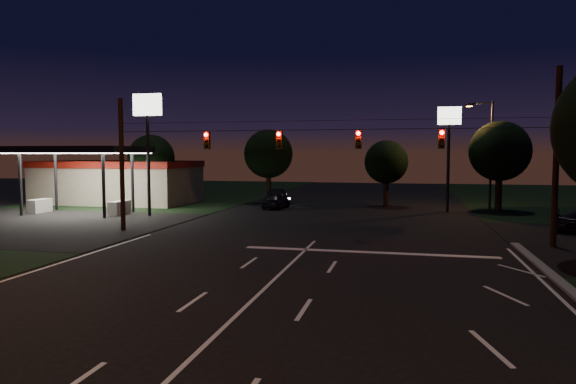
% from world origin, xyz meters
% --- Properties ---
extents(ground, '(140.00, 140.00, 0.00)m').
position_xyz_m(ground, '(0.00, 0.00, 0.00)').
color(ground, black).
rests_on(ground, ground).
extents(cross_street_left, '(20.00, 16.00, 0.02)m').
position_xyz_m(cross_street_left, '(-20.00, 16.00, 0.00)').
color(cross_street_left, black).
rests_on(cross_street_left, ground).
extents(stop_bar, '(12.00, 0.50, 0.01)m').
position_xyz_m(stop_bar, '(3.00, 11.50, 0.01)').
color(stop_bar, silver).
rests_on(stop_bar, ground).
extents(utility_pole_right, '(0.30, 0.30, 9.00)m').
position_xyz_m(utility_pole_right, '(12.00, 15.00, 0.00)').
color(utility_pole_right, black).
rests_on(utility_pole_right, ground).
extents(utility_pole_left, '(0.28, 0.28, 8.00)m').
position_xyz_m(utility_pole_left, '(-12.00, 15.00, 0.00)').
color(utility_pole_left, black).
rests_on(utility_pole_left, ground).
extents(signal_span, '(24.00, 0.40, 1.56)m').
position_xyz_m(signal_span, '(-0.00, 14.96, 5.50)').
color(signal_span, black).
rests_on(signal_span, ground).
extents(gas_station, '(14.20, 16.10, 5.25)m').
position_xyz_m(gas_station, '(-21.86, 30.39, 2.38)').
color(gas_station, gray).
rests_on(gas_station, ground).
extents(pole_sign_left_near, '(2.20, 0.30, 9.10)m').
position_xyz_m(pole_sign_left_near, '(-14.00, 22.00, 6.98)').
color(pole_sign_left_near, black).
rests_on(pole_sign_left_near, ground).
extents(pole_sign_right, '(1.80, 0.30, 8.40)m').
position_xyz_m(pole_sign_right, '(8.00, 30.00, 6.24)').
color(pole_sign_right, black).
rests_on(pole_sign_right, ground).
extents(street_light_right_far, '(2.20, 0.35, 9.00)m').
position_xyz_m(street_light_right_far, '(11.24, 32.00, 5.24)').
color(street_light_right_far, black).
rests_on(street_light_right_far, ground).
extents(tree_far_a, '(4.20, 4.20, 6.42)m').
position_xyz_m(tree_far_a, '(-17.98, 30.12, 4.26)').
color(tree_far_a, black).
rests_on(tree_far_a, ground).
extents(tree_far_b, '(4.60, 4.60, 6.98)m').
position_xyz_m(tree_far_b, '(-7.98, 34.13, 4.61)').
color(tree_far_b, black).
rests_on(tree_far_b, ground).
extents(tree_far_c, '(3.80, 3.80, 5.86)m').
position_xyz_m(tree_far_c, '(3.02, 33.10, 3.90)').
color(tree_far_c, black).
rests_on(tree_far_c, ground).
extents(tree_far_d, '(4.80, 4.80, 7.30)m').
position_xyz_m(tree_far_d, '(12.02, 31.13, 4.83)').
color(tree_far_d, black).
rests_on(tree_far_d, ground).
extents(car_oncoming_a, '(1.86, 4.14, 1.38)m').
position_xyz_m(car_oncoming_a, '(-6.12, 29.52, 0.69)').
color(car_oncoming_a, black).
rests_on(car_oncoming_a, ground).
extents(car_oncoming_b, '(1.82, 4.19, 1.34)m').
position_xyz_m(car_oncoming_b, '(-7.35, 34.62, 0.67)').
color(car_oncoming_b, black).
rests_on(car_oncoming_b, ground).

